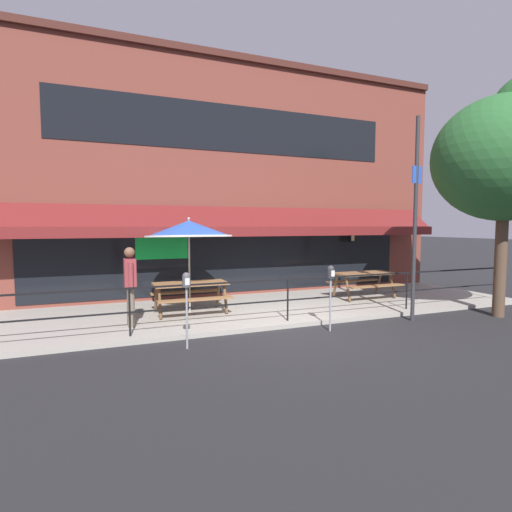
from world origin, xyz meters
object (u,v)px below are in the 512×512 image
picnic_table_left (191,289)px  parking_meter_far (331,278)px  pedestrian_walking (130,282)px  street_tree_curbside (511,150)px  patio_umbrella_left (189,229)px  picnic_table_centre (364,278)px  parking_meter_near (186,287)px  street_sign_pole (415,218)px

picnic_table_left → parking_meter_far: size_ratio=1.27×
pedestrian_walking → street_tree_curbside: bearing=-13.5°
pedestrian_walking → patio_umbrella_left: bearing=31.0°
patio_umbrella_left → pedestrian_walking: (-1.49, -0.89, -1.12)m
picnic_table_centre → patio_umbrella_left: 5.51m
parking_meter_near → picnic_table_left: bearing=75.9°
picnic_table_centre → pedestrian_walking: size_ratio=1.05×
picnic_table_centre → street_tree_curbside: street_tree_curbside is taller
picnic_table_centre → parking_meter_near: size_ratio=1.27×
pedestrian_walking → parking_meter_near: 1.93m
picnic_table_left → patio_umbrella_left: 1.48m
pedestrian_walking → parking_meter_far: (3.97, -1.66, 0.09)m
picnic_table_centre → pedestrian_walking: pedestrian_walking is taller
pedestrian_walking → street_sign_pole: bearing=-14.1°
pedestrian_walking → parking_meter_far: 4.31m
picnic_table_left → patio_umbrella_left: size_ratio=0.76×
picnic_table_centre → parking_meter_near: bearing=-156.0°
street_sign_pole → street_tree_curbside: size_ratio=0.81×
parking_meter_near → street_tree_curbside: street_tree_curbside is taller
parking_meter_far → street_sign_pole: size_ratio=0.30×
picnic_table_centre → pedestrian_walking: 6.86m
pedestrian_walking → picnic_table_centre: bearing=7.7°
pedestrian_walking → parking_meter_near: (0.85, -1.73, 0.09)m
street_sign_pole → street_tree_curbside: street_tree_curbside is taller
patio_umbrella_left → street_sign_pole: (4.83, -2.47, 0.27)m
patio_umbrella_left → parking_meter_far: size_ratio=1.67×
patio_umbrella_left → pedestrian_walking: 2.06m
picnic_table_centre → street_sign_pole: bearing=-100.9°
picnic_table_centre → street_sign_pole: street_sign_pole is taller
pedestrian_walking → parking_meter_far: size_ratio=1.20×
patio_umbrella_left → pedestrian_walking: patio_umbrella_left is taller
parking_meter_near → parking_meter_far: 3.12m
parking_meter_near → pedestrian_walking: bearing=116.3°
pedestrian_walking → street_tree_curbside: size_ratio=0.29×
picnic_table_left → parking_meter_near: bearing=-104.1°
picnic_table_left → street_tree_curbside: (7.26, -2.88, 3.38)m
patio_umbrella_left → pedestrian_walking: size_ratio=1.39×
patio_umbrella_left → parking_meter_near: bearing=-103.6°
street_sign_pole → picnic_table_centre: bearing=79.1°
patio_umbrella_left → picnic_table_left: bearing=-90.0°
picnic_table_left → pedestrian_walking: pedestrian_walking is taller
parking_meter_near → street_sign_pole: size_ratio=0.30×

